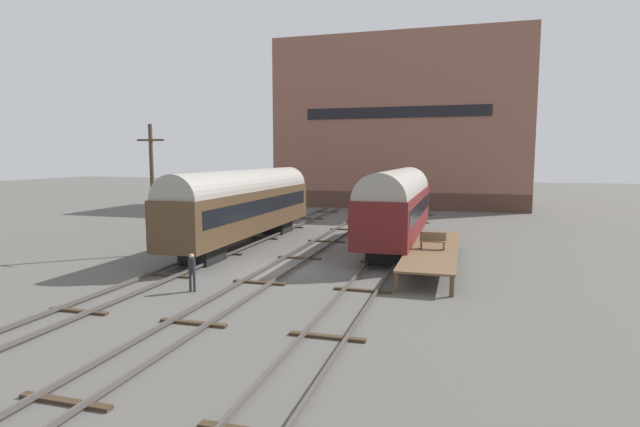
{
  "coord_description": "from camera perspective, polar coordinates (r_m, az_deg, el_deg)",
  "views": [
    {
      "loc": [
        9.17,
        -24.36,
        5.99
      ],
      "look_at": [
        0.0,
        7.36,
        2.2
      ],
      "focal_mm": 28.0,
      "sensor_mm": 36.0,
      "label": 1
    }
  ],
  "objects": [
    {
      "name": "person_worker",
      "position": [
        22.94,
        -14.43,
        -6.14
      ],
      "size": [
        0.32,
        0.32,
        1.72
      ],
      "color": "#282833",
      "rests_on": "ground"
    },
    {
      "name": "station_platform",
      "position": [
        28.18,
        12.76,
        -3.99
      ],
      "size": [
        2.67,
        12.49,
        1.0
      ],
      "color": "brown",
      "rests_on": "ground"
    },
    {
      "name": "ground_plane",
      "position": [
        26.7,
        -4.41,
        -6.43
      ],
      "size": [
        200.0,
        200.0,
        0.0
      ],
      "primitive_type": "plane",
      "color": "#56544F"
    },
    {
      "name": "train_car_brown",
      "position": [
        34.01,
        -8.53,
        1.3
      ],
      "size": [
        2.88,
        18.06,
        5.1
      ],
      "color": "black",
      "rests_on": "ground"
    },
    {
      "name": "bench",
      "position": [
        27.67,
        12.76,
        -2.98
      ],
      "size": [
        1.4,
        0.4,
        0.91
      ],
      "color": "brown",
      "rests_on": "station_platform"
    },
    {
      "name": "warehouse_building",
      "position": [
        62.59,
        9.3,
        10.01
      ],
      "size": [
        29.08,
        11.67,
        19.72
      ],
      "color": "#4F342A",
      "rests_on": "ground"
    },
    {
      "name": "track_left",
      "position": [
        28.77,
        -13.78,
        -5.37
      ],
      "size": [
        2.6,
        60.0,
        0.26
      ],
      "color": "#4C4742",
      "rests_on": "ground"
    },
    {
      "name": "track_middle",
      "position": [
        26.67,
        -4.42,
        -6.13
      ],
      "size": [
        2.6,
        60.0,
        0.26
      ],
      "color": "#4C4742",
      "rests_on": "ground"
    },
    {
      "name": "track_right",
      "position": [
        25.4,
        6.23,
        -6.8
      ],
      "size": [
        2.6,
        60.0,
        0.26
      ],
      "color": "#4C4742",
      "rests_on": "ground"
    },
    {
      "name": "utility_pole",
      "position": [
        31.9,
        -18.61,
        2.84
      ],
      "size": [
        1.8,
        0.24,
        7.91
      ],
      "color": "#473828",
      "rests_on": "ground"
    },
    {
      "name": "train_car_maroon",
      "position": [
        33.06,
        8.77,
        1.11
      ],
      "size": [
        3.13,
        15.17,
        5.15
      ],
      "color": "black",
      "rests_on": "ground"
    }
  ]
}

